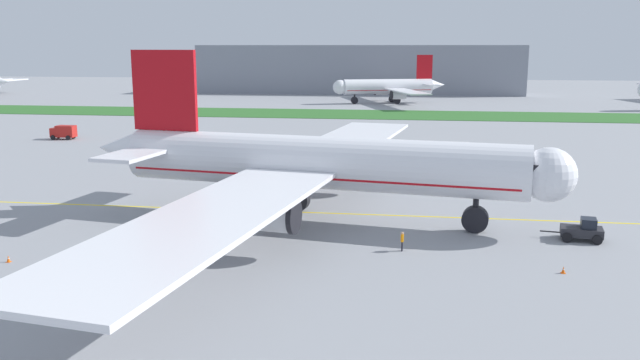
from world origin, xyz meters
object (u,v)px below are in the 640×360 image
traffic_cone_port_wing (8,259)px  pushback_tug (583,230)px  ground_crew_wingwalker_starboard (106,246)px  ground_crew_marshaller_front (258,212)px  service_truck_catering_van (64,132)px  service_truck_baggage_loader (453,152)px  service_truck_fuel_bowser (356,137)px  parked_airliner_far_centre (389,87)px  airliner_foreground (313,164)px  ground_crew_wingwalker_port (402,239)px  traffic_cone_near_nose (563,270)px

traffic_cone_port_wing → pushback_tug: bearing=15.0°
ground_crew_wingwalker_starboard → traffic_cone_port_wing: bearing=-161.1°
ground_crew_marshaller_front → service_truck_catering_van: 74.86m
service_truck_baggage_loader → service_truck_fuel_bowser: size_ratio=0.91×
parked_airliner_far_centre → airliner_foreground: bearing=-91.2°
parked_airliner_far_centre → ground_crew_wingwalker_port: bearing=-87.6°
pushback_tug → service_truck_fuel_bowser: (-25.63, 55.25, 0.66)m
service_truck_fuel_bowser → traffic_cone_near_nose: bearing=-71.4°
airliner_foreground → service_truck_catering_van: size_ratio=17.26×
ground_crew_wingwalker_starboard → airliner_foreground: bearing=43.0°
ground_crew_wingwalker_starboard → service_truck_baggage_loader: service_truck_baggage_loader is taller
ground_crew_marshaller_front → airliner_foreground: bearing=19.8°
traffic_cone_port_wing → ground_crew_marshaller_front: bearing=40.8°
ground_crew_wingwalker_starboard → service_truck_fuel_bowser: service_truck_fuel_bowser is taller
service_truck_catering_van → airliner_foreground: bearing=-43.0°
service_truck_fuel_bowser → pushback_tug: bearing=-65.1°
ground_crew_wingwalker_starboard → service_truck_catering_van: bearing=121.2°
traffic_cone_near_nose → service_truck_fuel_bowser: (-21.89, 64.88, 1.35)m
ground_crew_wingwalker_starboard → service_truck_catering_van: service_truck_catering_van is taller
traffic_cone_port_wing → service_truck_baggage_loader: 66.50m
ground_crew_marshaller_front → parked_airliner_far_centre: 145.67m
service_truck_baggage_loader → traffic_cone_port_wing: bearing=-126.5°
pushback_tug → ground_crew_wingwalker_port: 17.41m
traffic_cone_near_nose → service_truck_catering_van: (-78.68, 66.46, 1.17)m
service_truck_baggage_loader → service_truck_fuel_bowser: 21.96m
service_truck_catering_van → ground_crew_wingwalker_starboard: bearing=-58.8°
traffic_cone_near_nose → traffic_cone_port_wing: bearing=-175.6°
traffic_cone_near_nose → service_truck_fuel_bowser: size_ratio=0.10×
airliner_foreground → service_truck_baggage_loader: size_ratio=15.05×
airliner_foreground → service_truck_baggage_loader: bearing=65.7°
traffic_cone_port_wing → parked_airliner_far_centre: bearing=80.8°
airliner_foreground → pushback_tug: 26.66m
ground_crew_wingwalker_port → ground_crew_marshaller_front: 16.66m
service_truck_fuel_bowser → parked_airliner_far_centre: size_ratio=0.11×
ground_crew_marshaller_front → ground_crew_wingwalker_starboard: 16.36m
ground_crew_marshaller_front → traffic_cone_near_nose: size_ratio=2.96×
pushback_tug → ground_crew_wingwalker_starboard: pushback_tug is taller
ground_crew_marshaller_front → parked_airliner_far_centre: (8.29, 145.37, 4.02)m
ground_crew_wingwalker_starboard → parked_airliner_far_centre: 159.23m
airliner_foreground → parked_airliner_far_centre: 143.45m
airliner_foreground → traffic_cone_port_wing: size_ratio=138.56×
pushback_tug → service_truck_baggage_loader: 41.48m
ground_crew_marshaller_front → ground_crew_wingwalker_starboard: size_ratio=1.11×
service_truck_fuel_bowser → service_truck_catering_van: bearing=178.4°
airliner_foreground → pushback_tug: airliner_foreground is taller
airliner_foreground → service_truck_baggage_loader: (16.40, 36.27, -4.20)m
service_truck_baggage_loader → service_truck_fuel_bowser: (-16.15, 14.88, -0.05)m
service_truck_baggage_loader → pushback_tug: bearing=-76.8°
traffic_cone_port_wing → service_truck_fuel_bowser: service_truck_fuel_bowser is taller
traffic_cone_port_wing → parked_airliner_far_centre: 162.79m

